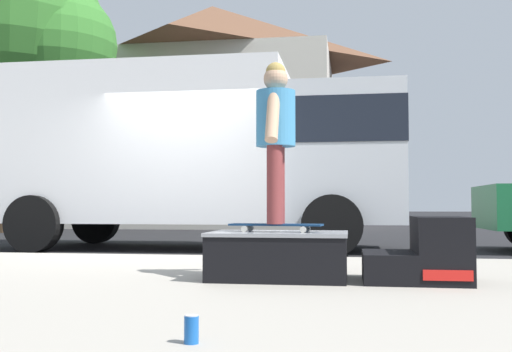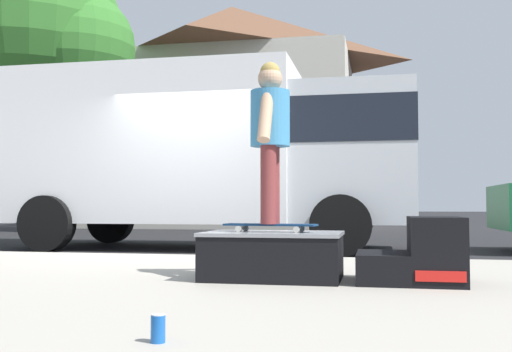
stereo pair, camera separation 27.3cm
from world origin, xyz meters
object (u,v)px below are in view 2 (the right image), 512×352
at_px(skater_kid, 270,128).
at_px(soda_can, 158,329).
at_px(box_truck, 209,150).
at_px(skate_box, 273,254).
at_px(street_tree_main, 42,34).
at_px(skateboard, 270,225).
at_px(kicker_ramp, 419,255).

height_order(skater_kid, soda_can, skater_kid).
bearing_deg(box_truck, soda_can, -75.72).
bearing_deg(skate_box, skater_kid, -142.08).
relative_size(skate_box, street_tree_main, 0.14).
xyz_separation_m(skateboard, skater_kid, (0.00, -0.00, 0.82)).
bearing_deg(box_truck, street_tree_main, 140.75).
xyz_separation_m(kicker_ramp, soda_can, (-1.30, -2.39, -0.16)).
distance_m(skate_box, soda_can, 2.40).
bearing_deg(soda_can, box_truck, 104.28).
height_order(skateboard, soda_can, skateboard).
relative_size(skateboard, skater_kid, 0.58).
bearing_deg(skater_kid, kicker_ramp, 0.75).
bearing_deg(skate_box, soda_can, -92.65).
bearing_deg(skateboard, street_tree_main, 129.33).
distance_m(skate_box, kicker_ramp, 1.19).
bearing_deg(skater_kid, street_tree_main, 129.33).
bearing_deg(skater_kid, box_truck, 111.47).
height_order(kicker_ramp, soda_can, kicker_ramp).
bearing_deg(skateboard, soda_can, -92.17).
bearing_deg(skateboard, skate_box, 37.92).
relative_size(skater_kid, street_tree_main, 0.17).
xyz_separation_m(skater_kid, box_truck, (-1.96, 4.99, 0.31)).
bearing_deg(box_truck, kicker_ramp, -57.51).
relative_size(kicker_ramp, skateboard, 1.04).
bearing_deg(skater_kid, skate_box, 37.92).
bearing_deg(street_tree_main, soda_can, -56.64).
relative_size(kicker_ramp, soda_can, 6.55).
xyz_separation_m(skate_box, skateboard, (-0.02, -0.02, 0.24)).
relative_size(skateboard, street_tree_main, 0.10).
bearing_deg(soda_can, skater_kid, 87.83).
height_order(soda_can, street_tree_main, street_tree_main).
relative_size(kicker_ramp, street_tree_main, 0.10).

